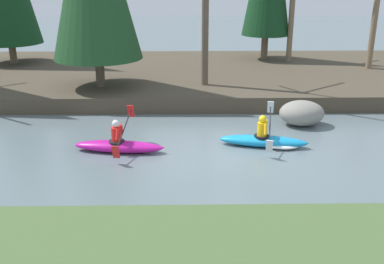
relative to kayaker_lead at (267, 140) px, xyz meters
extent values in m
plane|color=slate|center=(-1.21, -0.64, -0.20)|extent=(90.00, 90.00, 0.00)
cube|color=#4C4233|center=(-1.21, 8.77, 0.11)|extent=(44.00, 10.74, 0.62)
cylinder|color=#7A664C|center=(-11.46, 10.60, 0.94)|extent=(0.36, 0.36, 1.02)
cylinder|color=brown|center=(-6.01, 5.35, 1.02)|extent=(0.36, 0.36, 1.18)
cylinder|color=brown|center=(1.83, 11.50, 1.07)|extent=(0.36, 0.36, 1.29)
cylinder|color=brown|center=(-1.69, 5.58, 3.22)|extent=(0.28, 0.28, 5.58)
cylinder|color=#7A664C|center=(3.01, 10.75, 2.73)|extent=(0.28, 0.28, 4.60)
cylinder|color=#7A664C|center=(6.55, 8.83, 2.35)|extent=(0.28, 0.28, 3.85)
ellipsoid|color=#1993D6|center=(-0.12, 0.02, -0.03)|extent=(2.76, 1.08, 0.34)
cone|color=#1993D6|center=(1.11, -0.20, -0.01)|extent=(0.38, 0.26, 0.20)
cylinder|color=black|center=(-0.16, 0.03, 0.12)|extent=(0.56, 0.56, 0.08)
cylinder|color=yellow|center=(-0.16, 0.03, 0.37)|extent=(0.35, 0.35, 0.42)
sphere|color=yellow|center=(-0.16, 0.03, 0.69)|extent=(0.27, 0.27, 0.23)
cylinder|color=yellow|center=(-0.02, 0.25, 0.45)|extent=(0.13, 0.24, 0.35)
cylinder|color=yellow|center=(-0.11, -0.22, 0.45)|extent=(0.13, 0.24, 0.35)
cylinder|color=black|center=(0.06, -0.01, 0.49)|extent=(0.38, 1.89, 0.65)
cube|color=white|center=(0.23, 0.92, 0.80)|extent=(0.23, 0.19, 0.41)
cube|color=white|center=(-0.11, -0.95, 0.18)|extent=(0.23, 0.19, 0.41)
ellipsoid|color=white|center=(0.43, -0.08, -0.11)|extent=(1.21, 0.89, 0.18)
ellipsoid|color=#C61999|center=(-4.53, -0.35, -0.03)|extent=(2.75, 0.93, 0.34)
cone|color=#C61999|center=(-3.30, -0.50, -0.01)|extent=(0.37, 0.24, 0.20)
cylinder|color=black|center=(-4.58, -0.34, 0.12)|extent=(0.54, 0.54, 0.08)
cylinder|color=red|center=(-4.58, -0.34, 0.37)|extent=(0.34, 0.34, 0.42)
sphere|color=white|center=(-4.58, -0.34, 0.69)|extent=(0.26, 0.26, 0.23)
cylinder|color=red|center=(-4.45, -0.12, 0.45)|extent=(0.12, 0.23, 0.35)
cylinder|color=red|center=(-4.51, -0.59, 0.45)|extent=(0.12, 0.23, 0.35)
cylinder|color=black|center=(-4.36, -0.37, 0.49)|extent=(0.27, 1.90, 0.65)
cube|color=red|center=(-4.24, 0.57, 0.80)|extent=(0.22, 0.18, 0.41)
cube|color=red|center=(-4.47, -1.32, 0.18)|extent=(0.22, 0.18, 0.41)
ellipsoid|color=gray|center=(1.57, 2.04, 0.25)|extent=(1.57, 1.23, 0.89)
camera|label=1|loc=(-2.56, -12.93, 4.91)|focal=42.00mm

